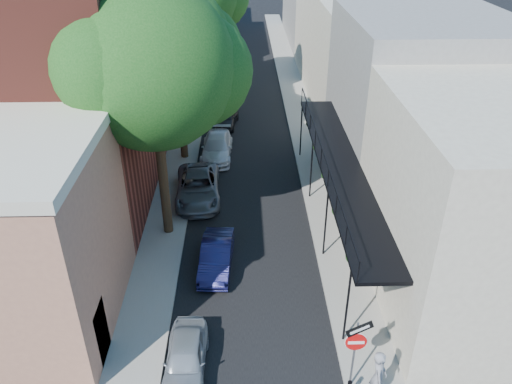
{
  "coord_description": "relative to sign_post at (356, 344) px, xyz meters",
  "views": [
    {
      "loc": [
        -0.18,
        -9.68,
        13.7
      ],
      "look_at": [
        0.33,
        8.93,
        2.8
      ],
      "focal_mm": 35.0,
      "sensor_mm": 36.0,
      "label": 1
    }
  ],
  "objects": [
    {
      "name": "oak_mid",
      "position": [
        -6.58,
        17.26,
        5.02
      ],
      "size": [
        6.6,
        6.0,
        10.2
      ],
      "color": "#352315",
      "rests_on": "ground"
    },
    {
      "name": "parked_car_c",
      "position": [
        -5.76,
        12.17,
        -1.36
      ],
      "size": [
        2.53,
        5.01,
        1.36
      ],
      "primitive_type": "imported",
      "rotation": [
        0.0,
        0.0,
        0.06
      ],
      "color": "slate",
      "rests_on": "ground"
    },
    {
      "name": "parked_car_b",
      "position": [
        -4.56,
        6.36,
        -1.43
      ],
      "size": [
        1.49,
        3.73,
        1.21
      ],
      "primitive_type": "imported",
      "rotation": [
        0.0,
        0.0,
        -0.06
      ],
      "color": "#151543",
      "rests_on": "ground"
    },
    {
      "name": "road_surface",
      "position": [
        -3.16,
        29.03,
        -2.03
      ],
      "size": [
        6.0,
        64.0,
        0.01
      ],
      "primitive_type": "cube",
      "color": "black",
      "rests_on": "ground"
    },
    {
      "name": "parked_car_g",
      "position": [
        -5.51,
        31.32,
        -1.35
      ],
      "size": [
        2.63,
        5.07,
        1.36
      ],
      "primitive_type": "imported",
      "rotation": [
        0.0,
        0.0,
        -0.08
      ],
      "color": "#959EA8",
      "rests_on": "ground"
    },
    {
      "name": "sidewalk_right",
      "position": [
        0.84,
        29.03,
        -1.98
      ],
      "size": [
        2.0,
        64.0,
        0.12
      ],
      "primitive_type": "cube",
      "color": "gray",
      "rests_on": "ground"
    },
    {
      "name": "parked_car_f",
      "position": [
        -5.76,
        25.96,
        -1.48
      ],
      "size": [
        1.6,
        3.51,
        1.12
      ],
      "primitive_type": "imported",
      "rotation": [
        0.0,
        0.0,
        -0.13
      ],
      "color": "gray",
      "rests_on": "ground"
    },
    {
      "name": "pedestrian",
      "position": [
        0.69,
        -0.47,
        -0.91
      ],
      "size": [
        0.66,
        0.83,
        2.01
      ],
      "primitive_type": "imported",
      "rotation": [
        0.0,
        0.0,
        1.31
      ],
      "color": "gray",
      "rests_on": "sidewalk_right"
    },
    {
      "name": "sign_post",
      "position": [
        0.0,
        0.0,
        0.0
      ],
      "size": [
        0.89,
        0.17,
        2.99
      ],
      "color": "#595B60",
      "rests_on": "ground"
    },
    {
      "name": "parked_car_e",
      "position": [
        -4.56,
        22.09,
        -1.41
      ],
      "size": [
        1.96,
        3.86,
        1.26
      ],
      "primitive_type": "imported",
      "rotation": [
        0.0,
        0.0,
        -0.13
      ],
      "color": "black",
      "rests_on": "ground"
    },
    {
      "name": "buildings_left",
      "position": [
        -12.46,
        27.79,
        2.9
      ],
      "size": [
        10.1,
        59.1,
        12.0
      ],
      "color": "tan",
      "rests_on": "ground"
    },
    {
      "name": "buildings_right",
      "position": [
        5.83,
        28.51,
        2.39
      ],
      "size": [
        9.8,
        55.0,
        10.0
      ],
      "color": "beige",
      "rests_on": "ground"
    },
    {
      "name": "sidewalk_left",
      "position": [
        -7.16,
        29.03,
        -1.98
      ],
      "size": [
        2.0,
        64.0,
        0.12
      ],
      "primitive_type": "cube",
      "color": "gray",
      "rests_on": "ground"
    },
    {
      "name": "oak_near",
      "position": [
        -6.53,
        9.29,
        5.84
      ],
      "size": [
        7.48,
        6.8,
        11.42
      ],
      "color": "#352315",
      "rests_on": "ground"
    },
    {
      "name": "parked_car_d",
      "position": [
        -4.98,
        17.14,
        -1.39
      ],
      "size": [
        1.95,
        4.49,
        1.29
      ],
      "primitive_type": "imported",
      "rotation": [
        0.0,
        0.0,
        -0.03
      ],
      "color": "silver",
      "rests_on": "ground"
    },
    {
      "name": "parked_car_a",
      "position": [
        -5.36,
        0.91,
        -1.45
      ],
      "size": [
        1.42,
        3.44,
        1.17
      ],
      "primitive_type": "imported",
      "rotation": [
        0.0,
        0.0,
        -0.01
      ],
      "color": "#8D949C",
      "rests_on": "ground"
    }
  ]
}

